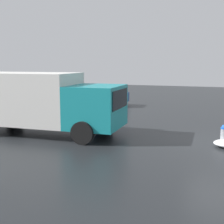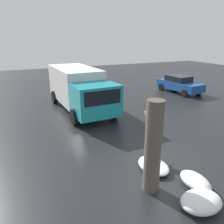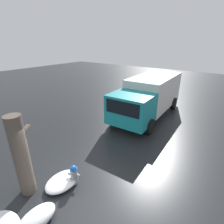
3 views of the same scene
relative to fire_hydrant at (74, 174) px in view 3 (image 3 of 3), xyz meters
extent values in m
plane|color=black|center=(0.00, 0.00, -0.41)|extent=(60.00, 60.00, 0.00)
cylinder|color=gray|center=(0.00, 0.00, -0.09)|extent=(0.27, 0.27, 0.63)
cylinder|color=blue|center=(0.00, 0.00, 0.25)|extent=(0.28, 0.28, 0.05)
sphere|color=blue|center=(0.00, 0.00, 0.27)|extent=(0.23, 0.23, 0.23)
cylinder|color=gray|center=(-0.17, -0.07, -0.02)|extent=(0.13, 0.14, 0.11)
cylinder|color=gray|center=(0.07, -0.17, -0.02)|extent=(0.12, 0.13, 0.09)
cylinder|color=gray|center=(-0.06, 0.17, -0.02)|extent=(0.12, 0.13, 0.09)
cylinder|color=brown|center=(-1.22, 1.05, 1.06)|extent=(0.51, 0.51, 2.94)
cylinder|color=brown|center=(-0.99, 1.05, 1.89)|extent=(0.59, 0.14, 0.47)
cube|color=teal|center=(5.04, 0.54, 0.91)|extent=(2.15, 2.50, 1.73)
cube|color=black|center=(4.00, 0.49, 1.26)|extent=(0.11, 2.04, 0.76)
cube|color=silver|center=(8.63, 0.67, 1.15)|extent=(5.21, 2.62, 2.22)
cylinder|color=black|center=(5.19, -0.67, 0.04)|extent=(0.91, 0.31, 0.90)
cylinder|color=black|center=(5.10, 1.75, 0.04)|extent=(0.91, 0.31, 0.90)
cylinder|color=black|center=(9.96, -0.49, 0.04)|extent=(0.91, 0.31, 0.90)
cylinder|color=black|center=(9.86, 1.94, 0.04)|extent=(0.91, 0.31, 0.90)
ellipsoid|color=white|center=(-0.31, 0.31, -0.26)|extent=(1.36, 0.96, 0.28)
ellipsoid|color=white|center=(-1.73, -0.30, -0.19)|extent=(1.16, 0.68, 0.43)
camera|label=1|loc=(0.07, 12.30, 2.70)|focal=50.00mm
camera|label=2|loc=(-5.96, 4.58, 4.15)|focal=35.00mm
camera|label=3|loc=(-3.31, -4.14, 4.59)|focal=28.00mm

